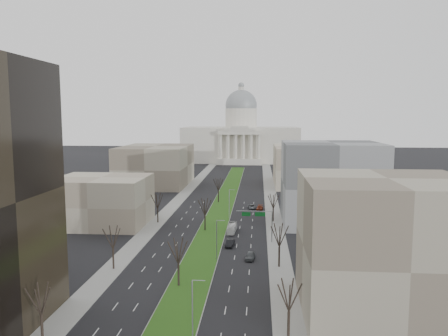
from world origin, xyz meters
The scene contains 28 objects.
ground centered at (0.00, 120.00, 0.00)m, with size 600.00×600.00×0.00m, color black.
median centered at (0.00, 118.99, 0.10)m, with size 8.00×222.03×0.20m.
sidewalk_left centered at (-17.50, 95.00, 0.07)m, with size 5.00×330.00×0.15m, color gray.
sidewalk_right centered at (17.50, 95.00, 0.07)m, with size 5.00×330.00×0.15m, color gray.
capitol centered at (0.00, 269.59, 16.31)m, with size 80.00×46.00×55.00m.
building_beige_left centered at (-33.00, 85.00, 7.00)m, with size 26.00×22.00×14.00m, color tan.
building_tan_right centered at (33.00, 32.00, 11.00)m, with size 26.00×24.00×22.00m, color gray.
building_grey_right centered at (34.00, 92.00, 12.00)m, with size 28.00×26.00×24.00m, color slate.
building_far_left centered at (-35.00, 160.00, 9.00)m, with size 30.00×40.00×18.00m, color gray.
building_far_right centered at (35.00, 165.00, 9.00)m, with size 30.00×40.00×18.00m, color tan.
tree_left_near centered at (-17.20, 18.00, 6.61)m, with size 5.10×5.10×9.18m.
tree_left_mid centered at (-17.20, 48.00, 7.00)m, with size 5.40×5.40×9.72m.
tree_left_far centered at (-17.20, 88.00, 6.84)m, with size 5.28×5.28×9.50m.
tree_right_near centered at (17.20, 22.00, 6.69)m, with size 5.16×5.16×9.29m.
tree_right_mid centered at (17.20, 52.00, 7.16)m, with size 5.52×5.52×9.94m.
tree_right_far centered at (17.20, 92.00, 6.53)m, with size 5.04×5.04×9.07m.
tree_median_a centered at (-2.00, 40.00, 7.00)m, with size 5.40×5.40×9.72m.
tree_median_b centered at (-2.00, 80.00, 7.00)m, with size 5.40×5.40×9.72m.
tree_median_c centered at (-2.00, 120.00, 7.00)m, with size 5.40×5.40×9.72m.
streetlamp_median_a centered at (3.76, 20.00, 4.81)m, with size 1.90×0.20×9.16m.
streetlamp_median_b centered at (3.76, 55.00, 4.81)m, with size 1.90×0.20×9.16m.
streetlamp_median_c centered at (3.76, 95.00, 4.81)m, with size 1.90×0.20×9.16m.
mast_arm_signs centered at (13.49, 70.03, 6.11)m, with size 9.12×0.24×8.09m.
car_grey_near centered at (11.04, 56.51, 0.82)m, with size 1.93×4.80×1.64m, color #464A4D.
car_black centered at (5.89, 65.92, 0.82)m, with size 1.74×4.98×1.64m, color black.
car_red centered at (13.20, 108.18, 0.75)m, with size 2.10×5.16×1.50m, color #621F0D.
car_grey_far centered at (10.46, 109.96, 0.72)m, with size 2.40×5.19×1.44m, color #565A5F.
box_van centered at (5.59, 78.92, 1.15)m, with size 1.93×8.23×2.29m, color white.
Camera 1 is at (12.77, -37.53, 31.65)m, focal length 35.00 mm.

